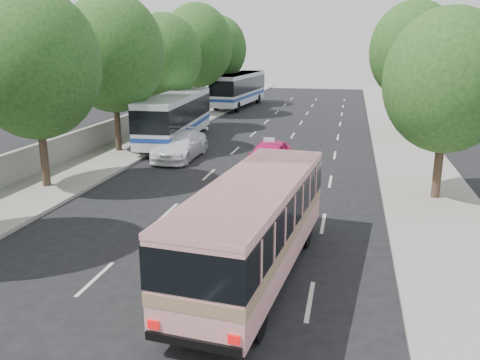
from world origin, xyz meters
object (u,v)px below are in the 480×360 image
(pink_bus, at_px, (255,219))
(tour_coach_rear, at_px, (239,87))
(pink_taxi, at_px, (269,157))
(white_pickup, at_px, (180,145))
(tour_coach_front, at_px, (175,114))

(pink_bus, bearing_deg, tour_coach_rear, 108.74)
(pink_taxi, xyz_separation_m, tour_coach_rear, (-7.30, 26.15, 1.24))
(pink_taxi, bearing_deg, tour_coach_rear, 107.57)
(pink_taxi, bearing_deg, white_pickup, 160.69)
(pink_bus, xyz_separation_m, tour_coach_rear, (-8.81, 38.15, 0.28))
(tour_coach_front, relative_size, tour_coach_rear, 0.94)
(tour_coach_rear, bearing_deg, pink_bus, -72.31)
(tour_coach_front, bearing_deg, pink_taxi, -44.84)
(pink_bus, height_order, tour_coach_rear, tour_coach_rear)
(tour_coach_rear, bearing_deg, tour_coach_front, -85.15)
(white_pickup, bearing_deg, pink_bus, -62.27)
(pink_bus, relative_size, pink_taxi, 1.91)
(pink_bus, xyz_separation_m, pink_taxi, (-1.51, 12.00, -0.95))
(pink_taxi, distance_m, tour_coach_rear, 27.18)
(white_pickup, distance_m, tour_coach_front, 4.72)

